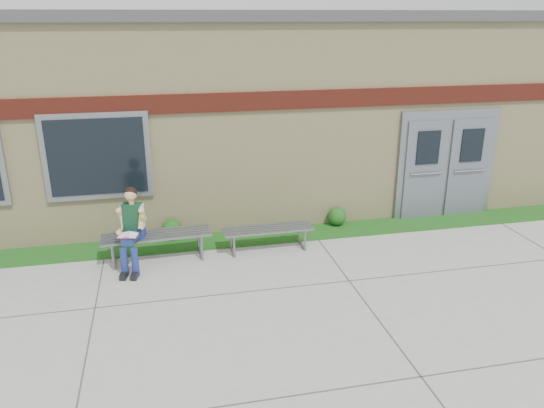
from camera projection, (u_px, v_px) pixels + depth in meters
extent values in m
plane|color=#9E9E99|center=(298.00, 303.00, 8.03)|extent=(80.00, 80.00, 0.00)
cube|color=#1A4B14|center=(264.00, 236.00, 10.42)|extent=(16.00, 0.80, 0.02)
cube|color=beige|center=(236.00, 107.00, 12.87)|extent=(16.00, 6.00, 4.00)
cube|color=#3F3F42|center=(234.00, 15.00, 12.16)|extent=(16.20, 6.20, 0.20)
cube|color=maroon|center=(259.00, 101.00, 9.88)|extent=(16.00, 0.06, 0.35)
cube|color=slate|center=(97.00, 157.00, 9.58)|extent=(1.90, 0.08, 1.60)
cube|color=black|center=(97.00, 157.00, 9.54)|extent=(1.70, 0.04, 1.40)
cube|color=slate|center=(446.00, 164.00, 11.17)|extent=(2.20, 0.08, 2.30)
cube|color=slate|center=(425.00, 171.00, 11.05)|extent=(0.92, 0.06, 2.10)
cube|color=slate|center=(468.00, 168.00, 11.25)|extent=(0.92, 0.06, 2.10)
cube|color=slate|center=(156.00, 235.00, 9.30)|extent=(1.91, 0.62, 0.04)
cube|color=slate|center=(113.00, 252.00, 9.23)|extent=(0.07, 0.53, 0.43)
cube|color=slate|center=(200.00, 245.00, 9.54)|extent=(0.07, 0.53, 0.43)
cube|color=slate|center=(268.00, 229.00, 9.72)|extent=(1.66, 0.48, 0.03)
cube|color=slate|center=(232.00, 243.00, 9.66)|extent=(0.05, 0.46, 0.38)
cube|color=slate|center=(302.00, 237.00, 9.93)|extent=(0.05, 0.46, 0.38)
cube|color=navy|center=(135.00, 233.00, 9.14)|extent=(0.38, 0.31, 0.16)
cube|color=#0E3419|center=(133.00, 216.00, 9.02)|extent=(0.35, 0.27, 0.46)
sphere|color=#DCA979|center=(130.00, 195.00, 8.88)|extent=(0.25, 0.25, 0.21)
sphere|color=black|center=(131.00, 193.00, 8.89)|extent=(0.26, 0.26, 0.22)
cylinder|color=navy|center=(125.00, 238.00, 8.89)|extent=(0.24, 0.44, 0.15)
cylinder|color=navy|center=(136.00, 238.00, 8.89)|extent=(0.24, 0.44, 0.15)
cylinder|color=navy|center=(124.00, 262.00, 8.78)|extent=(0.12, 0.12, 0.50)
cylinder|color=navy|center=(135.00, 262.00, 8.78)|extent=(0.12, 0.12, 0.50)
cube|color=black|center=(124.00, 275.00, 8.79)|extent=(0.16, 0.27, 0.10)
cube|color=black|center=(135.00, 275.00, 8.78)|extent=(0.16, 0.27, 0.10)
cylinder|color=#DCA979|center=(120.00, 214.00, 8.95)|extent=(0.14, 0.24, 0.26)
cylinder|color=#DCA979|center=(143.00, 215.00, 8.94)|extent=(0.14, 0.24, 0.26)
cube|color=white|center=(128.00, 235.00, 8.75)|extent=(0.35, 0.28, 0.01)
cube|color=#BD4668|center=(128.00, 236.00, 8.75)|extent=(0.35, 0.29, 0.01)
sphere|color=#75B931|center=(142.00, 217.00, 8.81)|extent=(0.08, 0.08, 0.08)
sphere|color=#1A4B14|center=(172.00, 229.00, 10.22)|extent=(0.39, 0.39, 0.39)
sphere|color=#1A4B14|center=(337.00, 216.00, 10.90)|extent=(0.37, 0.37, 0.37)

